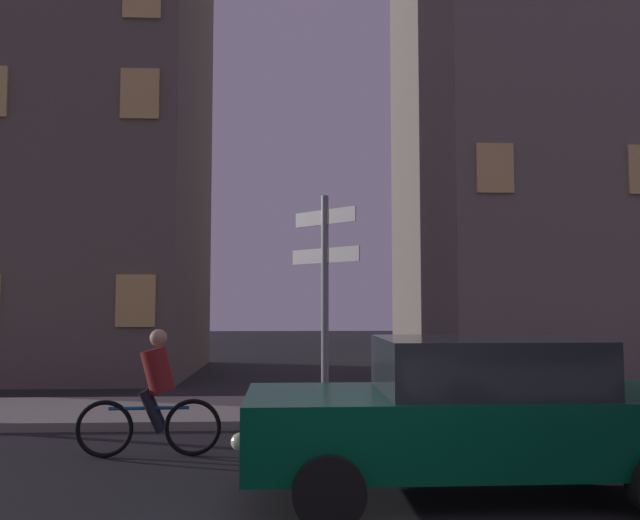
{
  "coord_description": "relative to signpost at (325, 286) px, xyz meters",
  "views": [
    {
      "loc": [
        -0.49,
        -3.76,
        1.94
      ],
      "look_at": [
        -0.02,
        6.35,
        2.65
      ],
      "focal_mm": 34.93,
      "sensor_mm": 36.0,
      "label": 1
    }
  ],
  "objects": [
    {
      "name": "signpost",
      "position": [
        0.0,
        0.0,
        0.0
      ],
      "size": [
        1.03,
        1.03,
        3.55
      ],
      "color": "gray",
      "rests_on": "sidewalk_kerb"
    },
    {
      "name": "cyclist",
      "position": [
        -2.29,
        -1.89,
        -1.47
      ],
      "size": [
        1.82,
        0.34,
        1.61
      ],
      "color": "black",
      "rests_on": "ground_plane"
    },
    {
      "name": "car_near_left",
      "position": [
        1.31,
        -3.68,
        -1.39
      ],
      "size": [
        4.64,
        1.92,
        1.59
      ],
      "color": "#05472D",
      "rests_on": "ground_plane"
    },
    {
      "name": "building_right_block",
      "position": [
        8.06,
        9.28,
        7.22
      ],
      "size": [
        9.33,
        9.59,
        18.87
      ],
      "color": "slate",
      "rests_on": "ground_plane"
    },
    {
      "name": "sidewalk_kerb",
      "position": [
        -0.06,
        1.0,
        -2.15
      ],
      "size": [
        40.0,
        2.62,
        0.14
      ],
      "primitive_type": "cube",
      "color": "gray",
      "rests_on": "ground_plane"
    },
    {
      "name": "building_left_block",
      "position": [
        -7.6,
        7.68,
        6.57
      ],
      "size": [
        8.75,
        6.43,
        17.57
      ],
      "color": "#6B6056",
      "rests_on": "ground_plane"
    }
  ]
}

